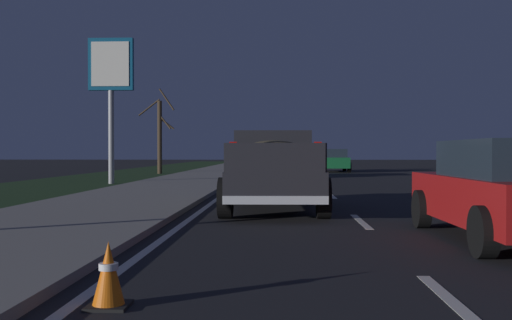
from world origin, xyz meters
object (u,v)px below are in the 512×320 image
at_px(pickup_truck, 273,168).
at_px(gas_price_sign, 111,76).
at_px(sedan_blue, 280,162).
at_px(traffic_cone_near, 109,275).
at_px(bare_tree_far, 160,134).
at_px(sedan_green, 333,160).
at_px(sedan_red, 509,190).

height_order(pickup_truck, gas_price_sign, gas_price_sign).
height_order(sedan_blue, traffic_cone_near, sedan_blue).
bearing_deg(bare_tree_far, sedan_green, -69.62).
height_order(sedan_red, sedan_green, same).
xyz_separation_m(pickup_truck, sedan_red, (-4.75, -3.64, -0.20)).
relative_size(sedan_green, gas_price_sign, 0.71).
xyz_separation_m(sedan_red, sedan_blue, (22.53, 3.52, 0.00)).
relative_size(sedan_green, bare_tree_far, 0.84).
bearing_deg(pickup_truck, traffic_cone_near, 171.47).
height_order(pickup_truck, sedan_green, pickup_truck).
bearing_deg(sedan_green, traffic_cone_near, 171.77).
bearing_deg(bare_tree_far, sedan_red, -157.78).
distance_m(sedan_red, sedan_green, 30.86).
xyz_separation_m(sedan_blue, traffic_cone_near, (-26.50, 1.43, -0.50)).
bearing_deg(gas_price_sign, sedan_blue, -45.32).
bearing_deg(pickup_truck, sedan_blue, -0.39).
distance_m(bare_tree_far, traffic_cone_near, 31.39).
distance_m(gas_price_sign, bare_tree_far, 11.49).
relative_size(pickup_truck, gas_price_sign, 0.89).
bearing_deg(gas_price_sign, traffic_cone_near, -163.66).
height_order(gas_price_sign, bare_tree_far, gas_price_sign).
bearing_deg(sedan_blue, traffic_cone_near, 176.91).
height_order(pickup_truck, traffic_cone_near, pickup_truck).
xyz_separation_m(sedan_green, gas_price_sign, (-15.38, 10.74, 3.80)).
height_order(sedan_blue, bare_tree_far, bare_tree_far).
bearing_deg(sedan_green, pickup_truck, 171.87).
distance_m(sedan_green, traffic_cone_near, 35.20).
height_order(pickup_truck, sedan_blue, pickup_truck).
bearing_deg(bare_tree_far, sedan_blue, -119.75).
xyz_separation_m(sedan_green, bare_tree_far, (-4.09, 11.02, 1.68)).
xyz_separation_m(pickup_truck, bare_tree_far, (22.02, 7.29, 1.48)).
bearing_deg(sedan_green, sedan_blue, 156.58).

